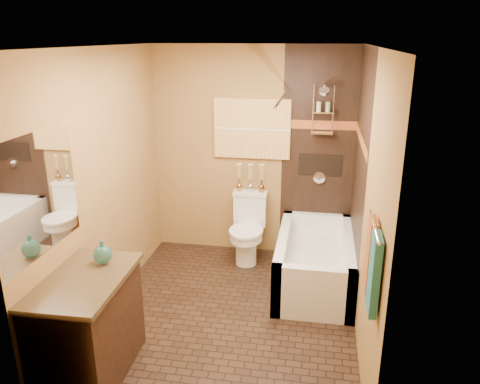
% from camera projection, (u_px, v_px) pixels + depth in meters
% --- Properties ---
extents(floor, '(3.00, 3.00, 0.00)m').
position_uv_depth(floor, '(229.00, 314.00, 4.57)').
color(floor, black).
rests_on(floor, ground).
extents(wall_left, '(0.02, 3.00, 2.50)m').
position_uv_depth(wall_left, '(102.00, 186.00, 4.36)').
color(wall_left, '#A57740').
rests_on(wall_left, floor).
extents(wall_right, '(0.02, 3.00, 2.50)m').
position_uv_depth(wall_right, '(366.00, 201.00, 3.98)').
color(wall_right, '#A57740').
rests_on(wall_right, floor).
extents(wall_back, '(2.40, 0.02, 2.50)m').
position_uv_depth(wall_back, '(253.00, 153.00, 5.57)').
color(wall_back, '#A57740').
rests_on(wall_back, floor).
extents(wall_front, '(2.40, 0.02, 2.50)m').
position_uv_depth(wall_front, '(179.00, 273.00, 2.77)').
color(wall_front, '#A57740').
rests_on(wall_front, floor).
extents(ceiling, '(3.00, 3.00, 0.00)m').
position_uv_depth(ceiling, '(227.00, 47.00, 3.77)').
color(ceiling, silver).
rests_on(ceiling, wall_back).
extents(alcove_tile_back, '(0.85, 0.01, 2.50)m').
position_uv_depth(alcove_tile_back, '(318.00, 156.00, 5.43)').
color(alcove_tile_back, black).
rests_on(alcove_tile_back, wall_back).
extents(alcove_tile_right, '(0.01, 1.50, 2.50)m').
position_uv_depth(alcove_tile_right, '(359.00, 176.00, 4.68)').
color(alcove_tile_right, black).
rests_on(alcove_tile_right, wall_right).
extents(mosaic_band_back, '(0.85, 0.01, 0.10)m').
position_uv_depth(mosaic_band_back, '(320.00, 125.00, 5.31)').
color(mosaic_band_back, '#9B371C').
rests_on(mosaic_band_back, alcove_tile_back).
extents(mosaic_band_right, '(0.01, 1.50, 0.10)m').
position_uv_depth(mosaic_band_right, '(361.00, 140.00, 4.56)').
color(mosaic_band_right, '#9B371C').
rests_on(mosaic_band_right, alcove_tile_right).
extents(alcove_niche, '(0.50, 0.01, 0.25)m').
position_uv_depth(alcove_niche, '(320.00, 165.00, 5.46)').
color(alcove_niche, black).
rests_on(alcove_niche, alcove_tile_back).
extents(shower_fixtures, '(0.24, 0.33, 1.16)m').
position_uv_depth(shower_fixtures, '(322.00, 123.00, 5.19)').
color(shower_fixtures, silver).
rests_on(shower_fixtures, floor).
extents(curtain_rod, '(0.03, 1.55, 0.03)m').
position_uv_depth(curtain_rod, '(283.00, 96.00, 4.56)').
color(curtain_rod, silver).
rests_on(curtain_rod, wall_back).
extents(towel_bar, '(0.02, 0.55, 0.02)m').
position_uv_depth(towel_bar, '(375.00, 226.00, 2.94)').
color(towel_bar, silver).
rests_on(towel_bar, wall_right).
extents(towel_teal, '(0.05, 0.22, 0.52)m').
position_uv_depth(towel_teal, '(374.00, 274.00, 2.90)').
color(towel_teal, '#216671').
rests_on(towel_teal, towel_bar).
extents(towel_rust, '(0.05, 0.22, 0.52)m').
position_uv_depth(towel_rust, '(371.00, 256.00, 3.15)').
color(towel_rust, '#954A1B').
rests_on(towel_rust, towel_bar).
extents(sunset_painting, '(0.90, 0.04, 0.70)m').
position_uv_depth(sunset_painting, '(252.00, 129.00, 5.45)').
color(sunset_painting, gold).
rests_on(sunset_painting, wall_back).
extents(vanity_mirror, '(0.01, 1.00, 0.90)m').
position_uv_depth(vanity_mirror, '(38.00, 195.00, 3.35)').
color(vanity_mirror, white).
rests_on(vanity_mirror, wall_left).
extents(bathtub, '(0.80, 1.50, 0.55)m').
position_uv_depth(bathtub, '(315.00, 265.00, 5.07)').
color(bathtub, white).
rests_on(bathtub, floor).
extents(toilet, '(0.41, 0.61, 0.81)m').
position_uv_depth(toilet, '(248.00, 228.00, 5.57)').
color(toilet, white).
rests_on(toilet, floor).
extents(vanity, '(0.61, 0.98, 0.86)m').
position_uv_depth(vanity, '(88.00, 326.00, 3.65)').
color(vanity, black).
rests_on(vanity, floor).
extents(teal_bottle, '(0.20, 0.20, 0.24)m').
position_uv_depth(teal_bottle, '(102.00, 252.00, 3.71)').
color(teal_bottle, '#21655C').
rests_on(teal_bottle, vanity).
extents(bud_vases, '(0.34, 0.07, 0.34)m').
position_uv_depth(bud_vases, '(250.00, 177.00, 5.55)').
color(bud_vases, '#BD7E3B').
rests_on(bud_vases, toilet).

